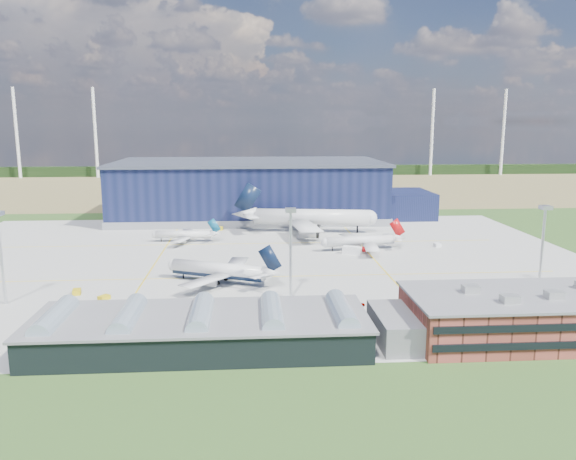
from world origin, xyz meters
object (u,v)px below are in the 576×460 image
Objects in this scene: car_b at (325,298)px; airliner_regional at (183,231)px; gse_cart_b at (301,237)px; gse_van_c at (442,311)px; light_mast_center at (291,238)px; gse_tug_a at (77,292)px; gse_van_a at (352,251)px; gse_tug_c at (220,229)px; hangar at (255,192)px; airliner_widebody at (312,209)px; car_a at (358,304)px; airliner_navy at (218,262)px; airliner_red at (360,236)px; gse_cart_a at (437,245)px; gse_tug_b at (104,298)px; light_mast_east at (543,235)px; ops_building at (520,316)px; light_mast_west at (0,243)px.

airliner_regional is at bearing 43.71° from car_b.
gse_van_c is at bearing -151.96° from gse_cart_b.
light_mast_center reaches higher than gse_tug_a.
gse_tug_c is at bearing 69.66° from gse_van_a.
gse_cart_b is at bearing -72.13° from hangar.
car_a is (1.15, -92.55, -9.05)m from airliner_widebody.
light_mast_center is 0.39× the size of airliner_widebody.
airliner_navy is at bearing 1.50° from gse_tug_a.
airliner_red is (27.92, 52.00, -10.29)m from light_mast_center.
gse_cart_a is 75.75m from car_b.
airliner_red is at bearing -9.03° from car_a.
gse_van_a is at bearing 67.28° from gse_tug_b.
light_mast_east is 0.39× the size of airliner_widebody.
ops_building is at bearing -113.08° from car_b.
gse_tug_c is (-50.01, 40.00, -4.49)m from airliner_red.
light_mast_west is 105.76m from gse_van_c.
airliner_regional is at bearing 128.57° from ops_building.
gse_tug_c is at bearing -63.54° from airliner_navy.
light_mast_east is at bearing -166.08° from airliner_navy.
light_mast_center is (-45.01, 30.00, 10.64)m from ops_building.
gse_van_c is at bearing -70.75° from airliner_widebody.
hangar is 48.36× the size of gse_tug_c.
light_mast_east is (65.00, 0.00, 0.00)m from light_mast_center.
light_mast_center reaches higher than airliner_navy.
gse_cart_b is at bearing 82.77° from light_mast_center.
airliner_widebody is at bearing 45.09° from light_mast_west.
ops_building is 2.00× the size of light_mast_west.
car_b is at bearing 61.33° from airliner_red.
light_mast_east reaches higher than car_b.
airliner_navy reaches higher than gse_tug_c.
light_mast_west is at bearing 67.25° from airliner_regional.
gse_van_c reaches higher than car_b.
light_mast_west is at bearing 140.60° from gse_van_a.
ops_building is 14.49× the size of car_a.
car_b reaches higher than gse_tug_b.
hangar is 6.30× the size of light_mast_west.
airliner_red is (46.92, 36.83, -0.62)m from airliner_navy.
light_mast_east is (135.00, 0.00, 0.00)m from light_mast_west.
gse_cart_a reaches higher than car_a.
gse_van_a is at bearing -41.32° from gse_tug_c.
airliner_red reaches higher than gse_van_a.
light_mast_center is 7.25× the size of car_a.
airliner_red is at bearing -117.71° from airliner_navy.
light_mast_center is at bearing -72.81° from gse_tug_c.
light_mast_west is 109.19m from gse_cart_b.
light_mast_center reaches higher than gse_tug_c.
gse_van_c reaches higher than gse_tug_b.
light_mast_west is 4.33× the size of gse_van_c.
car_b is (-25.29, 12.97, -0.63)m from gse_van_c.
car_b reaches higher than car_a.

